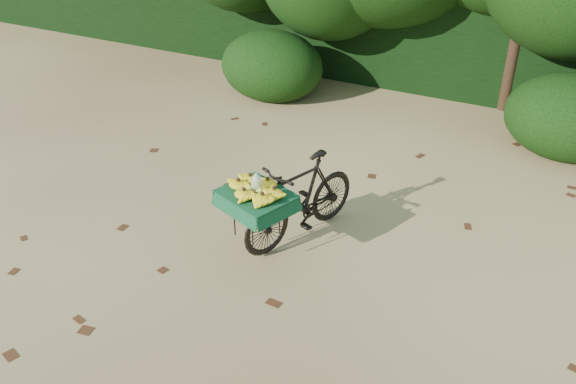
% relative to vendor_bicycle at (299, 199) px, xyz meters
% --- Properties ---
extents(ground, '(80.00, 80.00, 0.00)m').
position_rel_vendor_bicycle_xyz_m(ground, '(0.83, -0.85, -0.48)').
color(ground, tan).
rests_on(ground, ground).
extents(vendor_bicycle, '(1.09, 1.74, 0.94)m').
position_rel_vendor_bicycle_xyz_m(vendor_bicycle, '(0.00, 0.00, 0.00)').
color(vendor_bicycle, black).
rests_on(vendor_bicycle, ground).
extents(hedge_backdrop, '(26.00, 1.80, 1.80)m').
position_rel_vendor_bicycle_xyz_m(hedge_backdrop, '(0.83, 5.45, 0.42)').
color(hedge_backdrop, black).
rests_on(hedge_backdrop, ground).
extents(bush_clumps, '(8.80, 1.70, 0.90)m').
position_rel_vendor_bicycle_xyz_m(bush_clumps, '(1.33, 3.45, -0.03)').
color(bush_clumps, black).
rests_on(bush_clumps, ground).
extents(leaf_litter, '(7.00, 7.30, 0.01)m').
position_rel_vendor_bicycle_xyz_m(leaf_litter, '(0.83, -0.20, -0.47)').
color(leaf_litter, '#442512').
rests_on(leaf_litter, ground).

